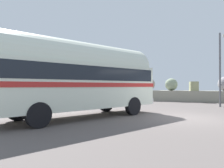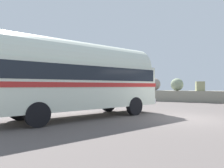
# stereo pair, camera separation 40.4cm
# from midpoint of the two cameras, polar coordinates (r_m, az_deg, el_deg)

# --- Properties ---
(ground) EXTENTS (32.00, 26.00, 0.02)m
(ground) POSITION_cam_midpoint_polar(r_m,az_deg,el_deg) (10.95, 17.65, -8.72)
(ground) COLOR #59514E
(breakwater) EXTENTS (31.36, 1.93, 2.45)m
(breakwater) POSITION_cam_midpoint_polar(r_m,az_deg,el_deg) (22.61, 21.34, -2.47)
(breakwater) COLOR gray
(breakwater) RESTS_ON ground
(vintage_coach) EXTENTS (5.69, 8.81, 3.70)m
(vintage_coach) POSITION_cam_midpoint_polar(r_m,az_deg,el_deg) (10.61, -9.45, 2.05)
(vintage_coach) COLOR black
(vintage_coach) RESTS_ON ground
(lamp_post) EXTENTS (0.75, 0.86, 5.55)m
(lamp_post) POSITION_cam_midpoint_polar(r_m,az_deg,el_deg) (17.91, 26.50, 4.64)
(lamp_post) COLOR #5B5B60
(lamp_post) RESTS_ON ground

